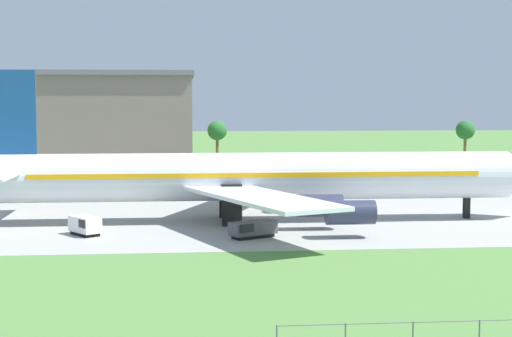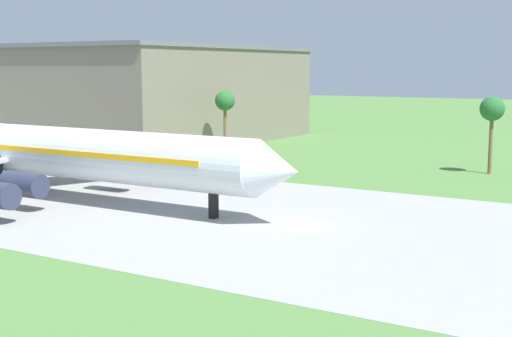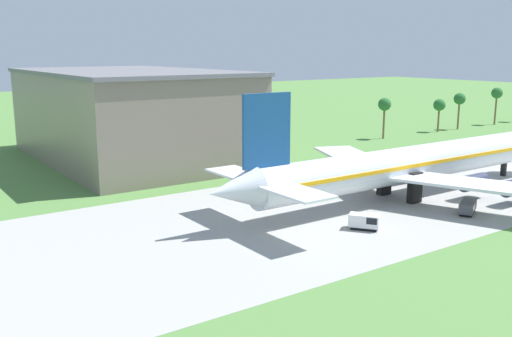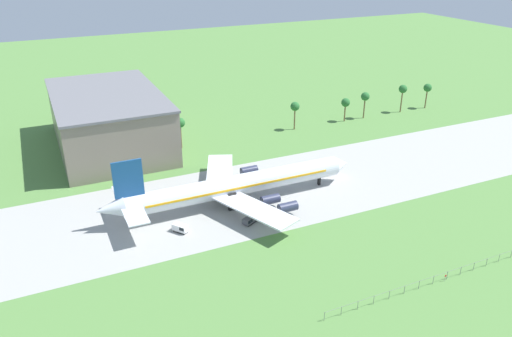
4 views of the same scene
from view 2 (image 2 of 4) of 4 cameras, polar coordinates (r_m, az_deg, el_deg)
ground_plane at (r=71.51m, az=3.76°, el=-4.48°), size 600.00×600.00×0.00m
taxiway_strip at (r=71.51m, az=3.76°, el=-4.48°), size 320.00×44.00×0.02m
jet_airliner at (r=92.31m, az=-18.09°, el=1.48°), size 76.56×51.60×18.67m
terminal_building at (r=152.21m, az=-6.97°, el=5.93°), size 36.72×61.20×19.92m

